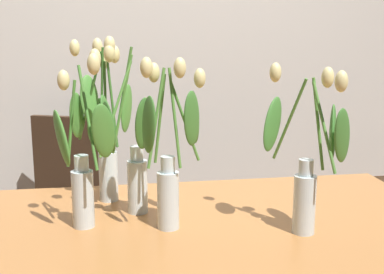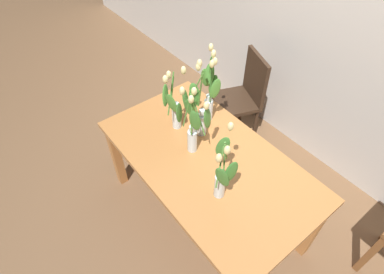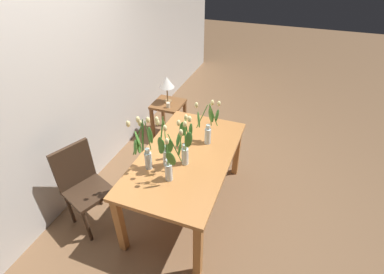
% 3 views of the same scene
% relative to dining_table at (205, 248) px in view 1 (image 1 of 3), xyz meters
% --- Properties ---
extents(room_wall_rear, '(9.00, 0.10, 2.70)m').
position_rel_dining_table_xyz_m(room_wall_rear, '(0.00, 1.35, 0.70)').
color(room_wall_rear, beige).
rests_on(room_wall_rear, ground).
extents(dining_table, '(1.60, 0.90, 0.74)m').
position_rel_dining_table_xyz_m(dining_table, '(0.00, 0.00, 0.00)').
color(dining_table, '#B7753D').
rests_on(dining_table, ground).
extents(tulip_vase_0, '(0.22, 0.20, 0.53)m').
position_rel_dining_table_xyz_m(tulip_vase_0, '(-0.12, -0.04, 0.32)').
color(tulip_vase_0, silver).
rests_on(tulip_vase_0, dining_table).
extents(tulip_vase_1, '(0.20, 0.16, 0.54)m').
position_rel_dining_table_xyz_m(tulip_vase_1, '(-0.38, -0.00, 0.27)').
color(tulip_vase_1, silver).
rests_on(tulip_vase_1, dining_table).
extents(tulip_vase_2, '(0.17, 0.18, 0.59)m').
position_rel_dining_table_xyz_m(tulip_vase_2, '(-0.25, 0.11, 0.30)').
color(tulip_vase_2, silver).
rests_on(tulip_vase_2, dining_table).
extents(tulip_vase_3, '(0.26, 0.24, 0.51)m').
position_rel_dining_table_xyz_m(tulip_vase_3, '(0.28, -0.14, 0.30)').
color(tulip_vase_3, silver).
rests_on(tulip_vase_3, dining_table).
extents(tulip_vase_4, '(0.24, 0.16, 0.58)m').
position_rel_dining_table_xyz_m(tulip_vase_4, '(-0.32, 0.29, 0.33)').
color(tulip_vase_4, silver).
rests_on(tulip_vase_4, dining_table).
extents(dining_chair, '(0.52, 0.52, 0.93)m').
position_rel_dining_table_xyz_m(dining_chair, '(-0.54, 0.93, -0.12)').
color(dining_chair, '#382619').
rests_on(dining_chair, ground).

